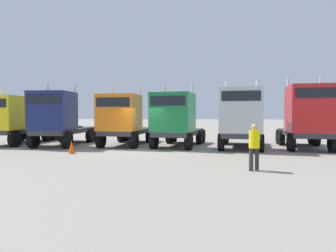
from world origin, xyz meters
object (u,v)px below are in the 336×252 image
(visitor_in_hivis, at_px, (254,144))
(semi_truck_silver, at_px, (241,118))
(semi_truck_orange, at_px, (123,120))
(semi_truck_yellow, at_px, (11,120))
(semi_truck_green, at_px, (176,119))
(semi_truck_red, at_px, (308,116))
(semi_truck_navy, at_px, (59,119))
(traffic_cone_near, at_px, (72,147))

(visitor_in_hivis, bearing_deg, semi_truck_silver, 144.27)
(semi_truck_orange, distance_m, visitor_in_hivis, 10.54)
(semi_truck_yellow, relative_size, semi_truck_orange, 1.02)
(semi_truck_green, bearing_deg, semi_truck_red, 98.18)
(semi_truck_red, bearing_deg, semi_truck_orange, -87.27)
(semi_truck_yellow, distance_m, semi_truck_orange, 7.95)
(semi_truck_navy, xyz_separation_m, semi_truck_red, (15.68, 0.75, 0.18))
(semi_truck_silver, bearing_deg, traffic_cone_near, -63.31)
(semi_truck_green, distance_m, traffic_cone_near, 6.57)
(semi_truck_silver, bearing_deg, visitor_in_hivis, 4.78)
(semi_truck_yellow, height_order, semi_truck_green, semi_truck_green)
(semi_truck_orange, distance_m, semi_truck_green, 3.54)
(semi_truck_orange, xyz_separation_m, traffic_cone_near, (-1.59, -4.04, -1.41))
(semi_truck_yellow, distance_m, traffic_cone_near, 7.40)
(semi_truck_yellow, distance_m, semi_truck_red, 19.43)
(semi_truck_green, relative_size, semi_truck_silver, 0.98)
(semi_truck_orange, distance_m, semi_truck_red, 11.49)
(semi_truck_orange, relative_size, traffic_cone_near, 8.89)
(semi_truck_yellow, xyz_separation_m, semi_truck_green, (11.47, 0.31, 0.06))
(semi_truck_yellow, distance_m, visitor_in_hivis, 16.94)
(semi_truck_orange, bearing_deg, semi_truck_red, 91.32)
(semi_truck_navy, distance_m, semi_truck_green, 7.75)
(semi_truck_navy, height_order, visitor_in_hivis, semi_truck_navy)
(semi_truck_yellow, relative_size, semi_truck_silver, 1.02)
(semi_truck_navy, xyz_separation_m, traffic_cone_near, (2.60, -3.25, -1.48))
(semi_truck_navy, xyz_separation_m, semi_truck_silver, (11.78, 0.38, 0.09))
(semi_truck_orange, distance_m, semi_truck_silver, 7.60)
(semi_truck_silver, bearing_deg, semi_truck_yellow, -84.59)
(visitor_in_hivis, bearing_deg, semi_truck_orange, -169.56)
(semi_truck_navy, relative_size, semi_truck_silver, 1.07)
(semi_truck_green, relative_size, semi_truck_red, 1.02)
(semi_truck_red, bearing_deg, semi_truck_navy, -84.37)
(semi_truck_navy, distance_m, semi_truck_silver, 11.78)
(semi_truck_silver, xyz_separation_m, visitor_in_hivis, (-0.04, -6.92, -0.90))
(traffic_cone_near, bearing_deg, semi_truck_red, 17.02)
(visitor_in_hivis, bearing_deg, traffic_cone_near, -145.20)
(traffic_cone_near, bearing_deg, visitor_in_hivis, -19.78)
(semi_truck_orange, xyz_separation_m, visitor_in_hivis, (7.55, -7.32, -0.73))
(semi_truck_red, height_order, traffic_cone_near, semi_truck_red)
(semi_truck_green, height_order, traffic_cone_near, semi_truck_green)
(semi_truck_navy, relative_size, traffic_cone_near, 9.44)
(semi_truck_silver, xyz_separation_m, semi_truck_red, (3.90, 0.37, 0.08))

